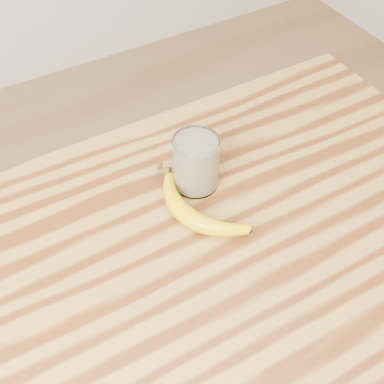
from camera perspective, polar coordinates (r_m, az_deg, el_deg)
room at (r=0.67m, az=3.56°, el=17.00°), size 4.04×4.04×2.70m
table at (r=1.08m, az=2.14°, el=-10.44°), size 1.20×0.80×0.90m
smoothie_glass at (r=1.05m, az=0.41°, el=3.16°), size 0.09×0.09×0.12m
banana at (r=1.00m, az=-0.43°, el=-2.68°), size 0.19×0.32×0.04m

